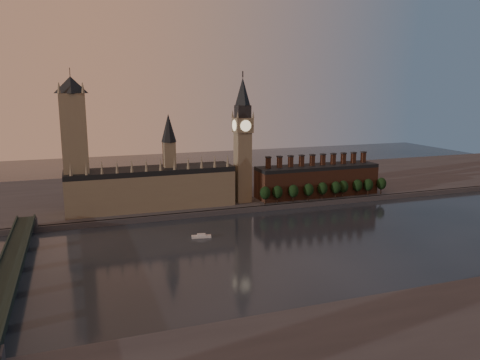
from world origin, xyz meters
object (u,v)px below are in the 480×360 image
object	(u,v)px
big_ben	(243,139)
victoria_tower	(75,141)
river_boat	(201,236)
westminster_bridge	(10,272)

from	to	relation	value
big_ben	victoria_tower	bearing A→B (deg)	177.80
river_boat	victoria_tower	bearing A→B (deg)	146.57
victoria_tower	big_ben	bearing A→B (deg)	-2.20
westminster_bridge	victoria_tower	bearing A→B (deg)	73.44
big_ben	westminster_bridge	distance (m)	205.83
big_ben	river_boat	size ratio (longest dim) A/B	7.98
victoria_tower	big_ben	xyz separation A→B (m)	(130.00, -5.00, -2.26)
big_ben	westminster_bridge	xyz separation A→B (m)	(-165.00, -112.70, -49.39)
westminster_bridge	river_boat	world-z (taller)	westminster_bridge
victoria_tower	river_boat	world-z (taller)	victoria_tower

